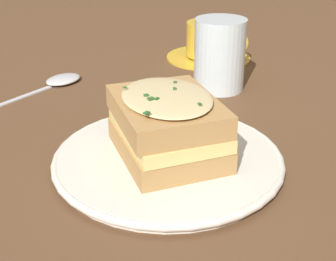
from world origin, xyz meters
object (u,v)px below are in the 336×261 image
dinner_plate (168,160)px  teacup_with_saucer (210,43)px  spoon (58,81)px  water_glass (220,55)px  sandwich (167,126)px

dinner_plate → teacup_with_saucer: size_ratio=1.64×
teacup_with_saucer → spoon: size_ratio=0.98×
teacup_with_saucer → water_glass: bearing=-61.7°
teacup_with_saucer → spoon: 0.27m
dinner_plate → spoon: (0.17, -0.24, -0.00)m
sandwich → water_glass: water_glass is taller
dinner_plate → spoon: dinner_plate is taller
dinner_plate → sandwich: bearing=-38.8°
water_glass → spoon: bearing=-2.5°
sandwich → dinner_plate: bearing=141.2°
sandwich → teacup_with_saucer: size_ratio=1.02×
teacup_with_saucer → spoon: teacup_with_saucer is taller
sandwich → spoon: bearing=-54.1°
dinner_plate → teacup_with_saucer: bearing=-99.4°
water_glass → spoon: water_glass is taller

